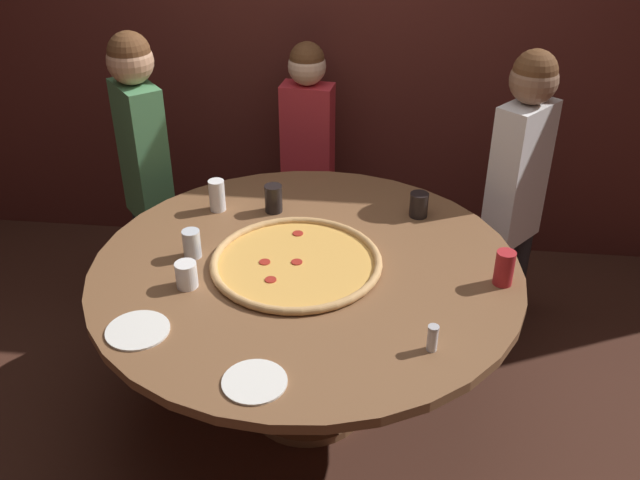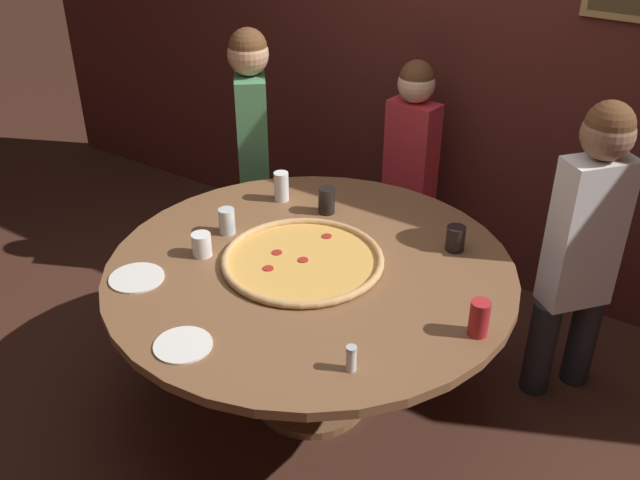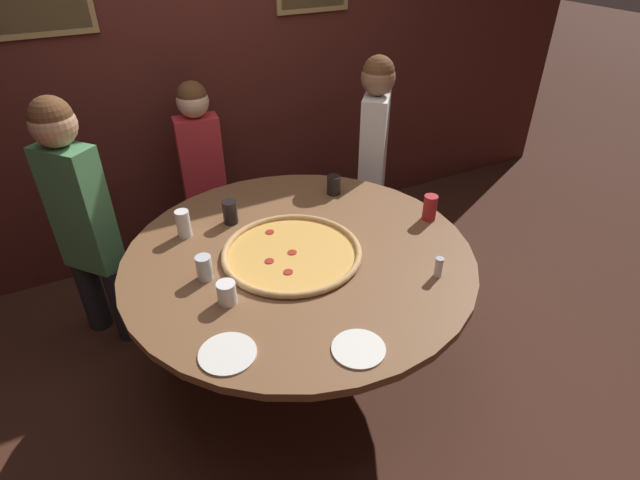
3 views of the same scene
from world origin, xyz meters
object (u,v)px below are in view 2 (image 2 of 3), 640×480
(giant_pizza, at_px, (303,260))
(condiment_shaker, at_px, (351,358))
(white_plate_far_back, at_px, (183,345))
(drink_cup_near_left, at_px, (479,318))
(drink_cup_by_shaker, at_px, (327,200))
(drink_cup_front_edge, at_px, (455,238))
(drink_cup_far_left, at_px, (227,221))
(dining_table, at_px, (311,289))
(diner_centre_back, at_px, (584,239))
(drink_cup_beside_pizza, at_px, (281,186))
(diner_side_left, at_px, (411,162))
(diner_side_right, at_px, (253,143))
(white_plate_beside_cup, at_px, (137,278))
(drink_cup_centre_back, at_px, (202,245))

(giant_pizza, bearing_deg, condiment_shaker, -41.50)
(white_plate_far_back, bearing_deg, drink_cup_near_left, 37.64)
(giant_pizza, bearing_deg, drink_cup_by_shaker, 110.87)
(drink_cup_front_edge, xyz_separation_m, condiment_shaker, (0.04, -0.90, -0.01))
(drink_cup_near_left, distance_m, drink_cup_far_left, 1.21)
(dining_table, bearing_deg, drink_cup_by_shaker, 115.16)
(dining_table, distance_m, drink_cup_near_left, 0.78)
(dining_table, bearing_deg, diner_centre_back, 39.39)
(giant_pizza, relative_size, drink_cup_far_left, 5.80)
(drink_cup_near_left, bearing_deg, drink_cup_beside_pizza, 159.69)
(drink_cup_near_left, height_order, condiment_shaker, drink_cup_near_left)
(dining_table, height_order, diner_side_left, diner_side_left)
(condiment_shaker, distance_m, diner_side_right, 1.82)
(white_plate_beside_cup, bearing_deg, drink_cup_front_edge, 43.63)
(white_plate_beside_cup, bearing_deg, giant_pizza, 44.23)
(drink_cup_near_left, xyz_separation_m, drink_cup_front_edge, (-0.31, 0.49, -0.01))
(diner_centre_back, bearing_deg, dining_table, -11.22)
(drink_cup_front_edge, bearing_deg, white_plate_far_back, -114.62)
(drink_cup_front_edge, height_order, diner_side_right, diner_side_right)
(giant_pizza, relative_size, diner_centre_back, 0.48)
(drink_cup_near_left, bearing_deg, dining_table, 177.08)
(drink_cup_front_edge, height_order, white_plate_beside_cup, drink_cup_front_edge)
(drink_cup_far_left, bearing_deg, drink_cup_centre_back, -80.56)
(drink_cup_near_left, height_order, diner_side_right, diner_side_right)
(drink_cup_far_left, xyz_separation_m, diner_side_left, (0.32, 1.14, -0.07))
(diner_centre_back, height_order, diner_side_left, diner_centre_back)
(drink_cup_near_left, bearing_deg, giant_pizza, 177.05)
(drink_cup_front_edge, distance_m, white_plate_beside_cup, 1.33)
(white_plate_far_back, bearing_deg, dining_table, 83.65)
(drink_cup_beside_pizza, bearing_deg, diner_side_right, 142.64)
(drink_cup_centre_back, height_order, diner_side_right, diner_side_right)
(drink_cup_front_edge, xyz_separation_m, drink_cup_beside_pizza, (-0.89, -0.04, 0.02))
(dining_table, xyz_separation_m, diner_side_right, (-0.89, 0.75, 0.19))
(drink_cup_far_left, distance_m, drink_cup_centre_back, 0.21)
(white_plate_far_back, xyz_separation_m, condiment_shaker, (0.55, 0.22, 0.05))
(white_plate_far_back, distance_m, white_plate_beside_cup, 0.49)
(condiment_shaker, height_order, diner_side_right, diner_side_right)
(diner_side_left, bearing_deg, drink_cup_far_left, 81.12)
(drink_cup_near_left, relative_size, drink_cup_far_left, 1.19)
(drink_cup_beside_pizza, relative_size, diner_side_left, 0.11)
(condiment_shaker, bearing_deg, giant_pizza, 138.50)
(giant_pizza, height_order, drink_cup_centre_back, drink_cup_centre_back)
(dining_table, relative_size, drink_cup_far_left, 14.49)
(dining_table, relative_size, drink_cup_centre_back, 16.79)
(drink_cup_near_left, height_order, drink_cup_centre_back, drink_cup_near_left)
(drink_cup_beside_pizza, relative_size, white_plate_far_back, 0.69)
(condiment_shaker, xyz_separation_m, diner_side_right, (-1.37, 1.20, 0.02))
(white_plate_beside_cup, xyz_separation_m, condiment_shaker, (1.00, 0.01, 0.05))
(drink_cup_near_left, bearing_deg, condiment_shaker, -123.31)
(drink_cup_by_shaker, bearing_deg, dining_table, -64.84)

